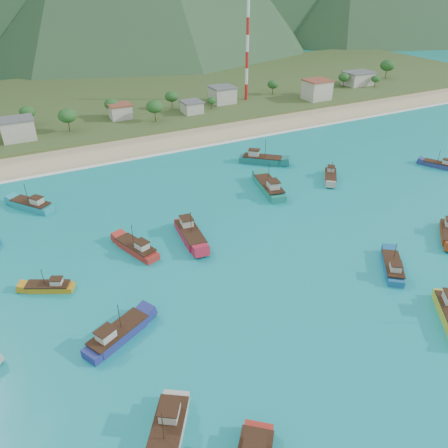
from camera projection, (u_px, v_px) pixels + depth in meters
name	position (u px, v px, depth m)	size (l,w,h in m)	color
ground	(278.00, 280.00, 80.19)	(600.00, 600.00, 0.00)	#0D8096
beach	(143.00, 145.00, 140.71)	(400.00, 18.00, 1.20)	beige
land	(98.00, 101.00, 187.44)	(400.00, 110.00, 2.40)	#385123
surf_line	(153.00, 155.00, 133.43)	(400.00, 2.50, 0.08)	white
village	(147.00, 108.00, 161.12)	(221.52, 29.65, 7.48)	beige
vegetation	(120.00, 110.00, 156.43)	(276.06, 25.38, 9.33)	#235623
radio_tower	(247.00, 52.00, 174.14)	(1.20, 1.20, 37.75)	red
boat_0	(32.00, 205.00, 103.53)	(9.42, 10.93, 6.62)	teal
boat_2	(137.00, 248.00, 87.72)	(6.62, 11.19, 6.35)	#A92921
boat_4	(392.00, 268.00, 82.21)	(8.56, 9.81, 5.97)	#195991
boat_5	(49.00, 287.00, 77.45)	(8.56, 5.97, 4.93)	#C28217
boat_6	(269.00, 188.00, 111.14)	(6.62, 13.96, 7.94)	#197A68
boat_9	(439.00, 165.00, 125.06)	(6.71, 9.38, 5.43)	navy
boat_11	(261.00, 160.00, 127.71)	(11.90, 10.97, 7.40)	#1B6B67
boat_12	(167.00, 437.00, 52.32)	(9.71, 12.12, 7.18)	#BFB3AD
boat_14	(330.00, 177.00, 118.16)	(8.29, 9.38, 5.74)	#A69E96
boat_17	(190.00, 234.00, 91.99)	(4.88, 12.67, 7.30)	#B21E38
boat_22	(118.00, 335.00, 67.02)	(11.42, 8.02, 6.59)	navy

